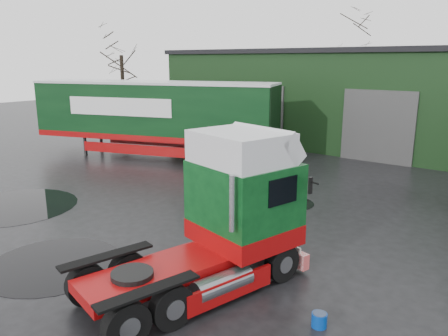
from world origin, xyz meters
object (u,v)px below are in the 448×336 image
Objects in this scene: tree_back_a at (352,69)px; hero_tractor at (188,217)px; trailer_left at (154,120)px; warehouse at (410,98)px; tree_left at (122,78)px; wash_bucket at (319,320)px.

hero_tractor is at bearing -74.42° from tree_back_a.
tree_back_a reaches higher than hero_tractor.
trailer_left is (-11.84, 10.22, 0.28)m from hero_tractor.
tree_left is (-19.00, -8.00, 1.09)m from warehouse.
tree_back_a is (2.64, 22.78, 2.52)m from trailer_left.
tree_back_a reaches higher than tree_left.
trailer_left reaches higher than wash_bucket.
trailer_left is (-10.64, -12.78, -0.93)m from warehouse.
hero_tractor is 18.76× the size of wash_bucket.
warehouse is 2.26× the size of trailer_left.
tree_back_a is at bearing 58.57° from tree_left.
warehouse is 12.90m from tree_back_a.
tree_left is at bearing 148.39° from wash_bucket.
hero_tractor is at bearing -87.01° from warehouse.
tree_left reaches higher than warehouse.
trailer_left is 1.69× the size of tree_left.
hero_tractor is 15.64m from trailer_left.
tree_left is 0.89× the size of tree_back_a.
tree_left is (-23.40, 14.40, 4.09)m from wash_bucket.
tree_back_a reaches higher than trailer_left.
wash_bucket is 35.00m from tree_back_a.
tree_left is 21.10m from tree_back_a.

